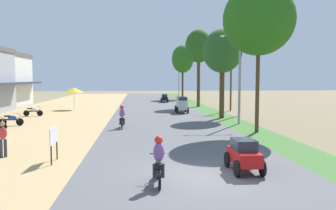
{
  "coord_description": "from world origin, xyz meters",
  "views": [
    {
      "loc": [
        -2.09,
        -12.06,
        3.6
      ],
      "look_at": [
        0.57,
        18.5,
        1.26
      ],
      "focal_mm": 36.94,
      "sensor_mm": 36.0,
      "label": 1
    }
  ],
  "objects_px": {
    "street_signboard": "(54,138)",
    "motorbike_ahead_second": "(122,117)",
    "vendor_umbrella": "(74,90)",
    "utility_pole_far": "(240,65)",
    "parked_motorbike_fourth": "(12,119)",
    "motorbike_foreground_rider": "(158,162)",
    "parked_motorbike_fifth": "(33,111)",
    "streetlamp_near": "(240,72)",
    "median_tree_third": "(199,47)",
    "car_hatchback_black": "(164,98)",
    "car_hatchback_red": "(244,154)",
    "median_tree_fourth": "(183,59)",
    "median_tree_second": "(222,52)",
    "streetlamp_mid": "(179,72)",
    "car_van_silver": "(182,104)",
    "median_tree_nearest": "(259,20)",
    "pedestrian_on_shoulder": "(3,137)",
    "utility_pole_near": "(231,73)"
  },
  "relations": [
    {
      "from": "street_signboard",
      "to": "motorbike_ahead_second",
      "type": "bearing_deg",
      "value": 76.13
    },
    {
      "from": "vendor_umbrella",
      "to": "utility_pole_far",
      "type": "relative_size",
      "value": 0.27
    },
    {
      "from": "parked_motorbike_fourth",
      "to": "utility_pole_far",
      "type": "bearing_deg",
      "value": 16.28
    },
    {
      "from": "parked_motorbike_fourth",
      "to": "vendor_umbrella",
      "type": "xyz_separation_m",
      "value": [
        2.2,
        13.55,
        1.75
      ]
    },
    {
      "from": "vendor_umbrella",
      "to": "motorbike_foreground_rider",
      "type": "bearing_deg",
      "value": -74.66
    },
    {
      "from": "parked_motorbike_fifth",
      "to": "streetlamp_near",
      "type": "bearing_deg",
      "value": -22.02
    },
    {
      "from": "median_tree_third",
      "to": "street_signboard",
      "type": "bearing_deg",
      "value": -111.49
    },
    {
      "from": "median_tree_third",
      "to": "car_hatchback_black",
      "type": "bearing_deg",
      "value": 114.65
    },
    {
      "from": "parked_motorbike_fourth",
      "to": "car_hatchback_red",
      "type": "xyz_separation_m",
      "value": [
        13.51,
        -14.22,
        0.19
      ]
    },
    {
      "from": "median_tree_fourth",
      "to": "street_signboard",
      "type": "bearing_deg",
      "value": -104.09
    },
    {
      "from": "median_tree_second",
      "to": "median_tree_fourth",
      "type": "height_order",
      "value": "median_tree_fourth"
    },
    {
      "from": "streetlamp_mid",
      "to": "car_van_silver",
      "type": "xyz_separation_m",
      "value": [
        -3.4,
        -31.3,
        -3.78
      ]
    },
    {
      "from": "car_hatchback_red",
      "to": "motorbike_foreground_rider",
      "type": "height_order",
      "value": "motorbike_foreground_rider"
    },
    {
      "from": "median_tree_second",
      "to": "motorbike_ahead_second",
      "type": "xyz_separation_m",
      "value": [
        -8.67,
        -5.91,
        -5.15
      ]
    },
    {
      "from": "median_tree_second",
      "to": "median_tree_fourth",
      "type": "bearing_deg",
      "value": 89.5
    },
    {
      "from": "median_tree_fourth",
      "to": "motorbike_foreground_rider",
      "type": "distance_m",
      "value": 49.63
    },
    {
      "from": "streetlamp_near",
      "to": "car_hatchback_black",
      "type": "distance_m",
      "value": 25.43
    },
    {
      "from": "median_tree_third",
      "to": "median_tree_nearest",
      "type": "bearing_deg",
      "value": -89.42
    },
    {
      "from": "median_tree_nearest",
      "to": "car_hatchback_red",
      "type": "height_order",
      "value": "median_tree_nearest"
    },
    {
      "from": "median_tree_nearest",
      "to": "streetlamp_near",
      "type": "bearing_deg",
      "value": 89.33
    },
    {
      "from": "median_tree_fourth",
      "to": "car_hatchback_black",
      "type": "xyz_separation_m",
      "value": [
        -3.85,
        -8.71,
        -6.23
      ]
    },
    {
      "from": "pedestrian_on_shoulder",
      "to": "utility_pole_near",
      "type": "relative_size",
      "value": 0.2
    },
    {
      "from": "median_tree_nearest",
      "to": "median_tree_third",
      "type": "xyz_separation_m",
      "value": [
        -0.21,
        21.09,
        0.16
      ]
    },
    {
      "from": "streetlamp_near",
      "to": "utility_pole_far",
      "type": "relative_size",
      "value": 0.74
    },
    {
      "from": "car_hatchback_black",
      "to": "motorbike_foreground_rider",
      "type": "xyz_separation_m",
      "value": [
        -3.27,
        -40.02,
        0.11
      ]
    },
    {
      "from": "parked_motorbike_fifth",
      "to": "motorbike_ahead_second",
      "type": "distance_m",
      "value": 12.56
    },
    {
      "from": "pedestrian_on_shoulder",
      "to": "median_tree_fourth",
      "type": "xyz_separation_m",
      "value": [
        13.85,
        44.04,
        6.02
      ]
    },
    {
      "from": "utility_pole_near",
      "to": "parked_motorbike_fifth",
      "type": "bearing_deg",
      "value": -167.96
    },
    {
      "from": "motorbike_foreground_rider",
      "to": "pedestrian_on_shoulder",
      "type": "bearing_deg",
      "value": 145.1
    },
    {
      "from": "vendor_umbrella",
      "to": "motorbike_foreground_rider",
      "type": "relative_size",
      "value": 1.4
    },
    {
      "from": "pedestrian_on_shoulder",
      "to": "car_van_silver",
      "type": "relative_size",
      "value": 0.67
    },
    {
      "from": "street_signboard",
      "to": "pedestrian_on_shoulder",
      "type": "bearing_deg",
      "value": 155.52
    },
    {
      "from": "streetlamp_near",
      "to": "car_hatchback_red",
      "type": "distance_m",
      "value": 14.72
    },
    {
      "from": "median_tree_third",
      "to": "pedestrian_on_shoulder",
      "type": "bearing_deg",
      "value": -116.68
    },
    {
      "from": "utility_pole_far",
      "to": "car_hatchback_red",
      "type": "distance_m",
      "value": 21.08
    },
    {
      "from": "parked_motorbike_fifth",
      "to": "utility_pole_near",
      "type": "height_order",
      "value": "utility_pole_near"
    },
    {
      "from": "street_signboard",
      "to": "car_van_silver",
      "type": "bearing_deg",
      "value": 68.59
    },
    {
      "from": "pedestrian_on_shoulder",
      "to": "motorbike_foreground_rider",
      "type": "height_order",
      "value": "motorbike_foreground_rider"
    },
    {
      "from": "street_signboard",
      "to": "motorbike_ahead_second",
      "type": "distance_m",
      "value": 10.1
    },
    {
      "from": "streetlamp_near",
      "to": "streetlamp_mid",
      "type": "bearing_deg",
      "value": 90.0
    },
    {
      "from": "median_tree_second",
      "to": "utility_pole_near",
      "type": "distance_m",
      "value": 8.12
    },
    {
      "from": "pedestrian_on_shoulder",
      "to": "utility_pole_near",
      "type": "height_order",
      "value": "utility_pole_near"
    },
    {
      "from": "utility_pole_far",
      "to": "motorbike_foreground_rider",
      "type": "distance_m",
      "value": 23.42
    },
    {
      "from": "pedestrian_on_shoulder",
      "to": "motorbike_foreground_rider",
      "type": "xyz_separation_m",
      "value": [
        6.74,
        -4.7,
        -0.11
      ]
    },
    {
      "from": "car_hatchback_black",
      "to": "motorbike_ahead_second",
      "type": "height_order",
      "value": "motorbike_ahead_second"
    },
    {
      "from": "parked_motorbike_fifth",
      "to": "streetlamp_mid",
      "type": "xyz_separation_m",
      "value": [
        17.8,
        33.05,
        4.25
      ]
    },
    {
      "from": "motorbike_foreground_rider",
      "to": "street_signboard",
      "type": "bearing_deg",
      "value": 139.91
    },
    {
      "from": "median_tree_nearest",
      "to": "street_signboard",
      "type": "bearing_deg",
      "value": -147.26
    },
    {
      "from": "car_hatchback_red",
      "to": "car_hatchback_black",
      "type": "height_order",
      "value": "same"
    },
    {
      "from": "motorbike_foreground_rider",
      "to": "parked_motorbike_fourth",
      "type": "bearing_deg",
      "value": 123.18
    }
  ]
}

